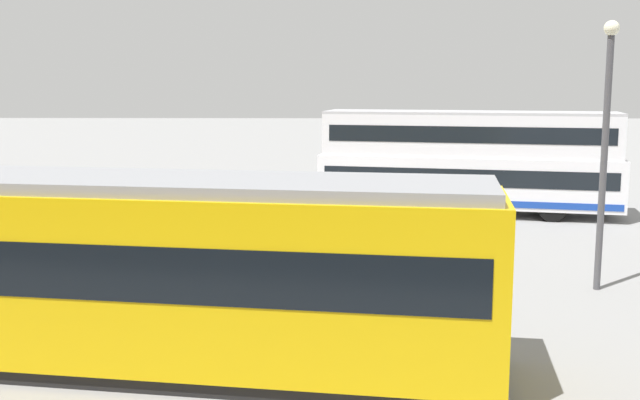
# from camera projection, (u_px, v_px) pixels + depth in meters

# --- Properties ---
(ground_plane) EXTENTS (160.00, 160.00, 0.00)m
(ground_plane) POSITION_uv_depth(u_px,v_px,m) (341.00, 231.00, 25.48)
(ground_plane) COLOR gray
(double_decker_bus) EXTENTS (11.41, 4.79, 3.88)m
(double_decker_bus) POSITION_uv_depth(u_px,v_px,m) (468.00, 161.00, 28.56)
(double_decker_bus) COLOR white
(double_decker_bus) RESTS_ON ground
(tram_yellow) EXTENTS (14.46, 4.65, 3.36)m
(tram_yellow) POSITION_uv_depth(u_px,v_px,m) (91.00, 266.00, 13.30)
(tram_yellow) COLOR #E5B70C
(tram_yellow) RESTS_ON ground
(pedestrian_near_railing) EXTENTS (0.45, 0.45, 1.69)m
(pedestrian_near_railing) POSITION_uv_depth(u_px,v_px,m) (202.00, 228.00, 20.82)
(pedestrian_near_railing) COLOR #4C3F2D
(pedestrian_near_railing) RESTS_ON ground
(pedestrian_crossing) EXTENTS (0.36, 0.33, 1.64)m
(pedestrian_crossing) POSITION_uv_depth(u_px,v_px,m) (271.00, 247.00, 18.56)
(pedestrian_crossing) COLOR black
(pedestrian_crossing) RESTS_ON ground
(pedestrian_railing) EXTENTS (8.95, 0.16, 1.08)m
(pedestrian_railing) POSITION_uv_depth(u_px,v_px,m) (246.00, 233.00, 21.33)
(pedestrian_railing) COLOR gray
(pedestrian_railing) RESTS_ON ground
(info_sign) EXTENTS (1.00, 0.12, 2.44)m
(info_sign) POSITION_uv_depth(u_px,v_px,m) (100.00, 204.00, 20.51)
(info_sign) COLOR slate
(info_sign) RESTS_ON ground
(street_lamp) EXTENTS (0.36, 0.36, 6.37)m
(street_lamp) POSITION_uv_depth(u_px,v_px,m) (605.00, 134.00, 17.69)
(street_lamp) COLOR #4C4C51
(street_lamp) RESTS_ON ground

